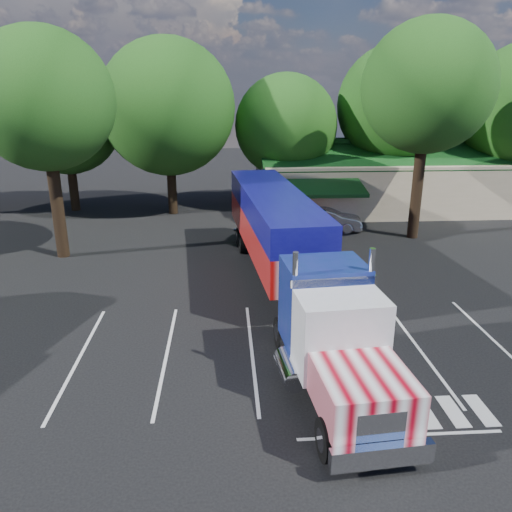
{
  "coord_description": "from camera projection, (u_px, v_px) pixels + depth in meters",
  "views": [
    {
      "loc": [
        -0.9,
        -22.62,
        9.52
      ],
      "look_at": [
        0.5,
        -0.6,
        2.0
      ],
      "focal_mm": 35.0,
      "sensor_mm": 36.0,
      "label": 1
    }
  ],
  "objects": [
    {
      "name": "ground",
      "position": [
        245.0,
        291.0,
        24.49
      ],
      "size": [
        120.0,
        120.0,
        0.0
      ],
      "primitive_type": "plane",
      "color": "black",
      "rests_on": "ground"
    },
    {
      "name": "event_hall",
      "position": [
        401.0,
        179.0,
        41.43
      ],
      "size": [
        24.2,
        14.12,
        5.55
      ],
      "color": "#C9B395",
      "rests_on": "ground"
    },
    {
      "name": "tree_row_b",
      "position": [
        65.0,
        119.0,
        38.23
      ],
      "size": [
        8.4,
        8.4,
        11.35
      ],
      "color": "black",
      "rests_on": "ground"
    },
    {
      "name": "tree_row_c",
      "position": [
        168.0,
        107.0,
        36.9
      ],
      "size": [
        10.0,
        10.0,
        13.05
      ],
      "color": "black",
      "rests_on": "ground"
    },
    {
      "name": "tree_row_d",
      "position": [
        286.0,
        126.0,
        39.14
      ],
      "size": [
        8.0,
        8.0,
        10.6
      ],
      "color": "black",
      "rests_on": "ground"
    },
    {
      "name": "tree_row_e",
      "position": [
        398.0,
        105.0,
        39.67
      ],
      "size": [
        9.6,
        9.6,
        12.9
      ],
      "color": "black",
      "rests_on": "ground"
    },
    {
      "name": "tree_near_left",
      "position": [
        44.0,
        100.0,
        26.69
      ],
      "size": [
        7.6,
        7.6,
        12.65
      ],
      "color": "black",
      "rests_on": "ground"
    },
    {
      "name": "tree_near_right",
      "position": [
        428.0,
        87.0,
        30.16
      ],
      "size": [
        8.0,
        8.0,
        13.5
      ],
      "color": "black",
      "rests_on": "ground"
    },
    {
      "name": "semi_truck",
      "position": [
        284.0,
        242.0,
        23.24
      ],
      "size": [
        4.89,
        22.42,
        4.66
      ],
      "rotation": [
        0.0,
        0.0,
        0.09
      ],
      "color": "black",
      "rests_on": "ground"
    },
    {
      "name": "woman",
      "position": [
        294.0,
        333.0,
        18.68
      ],
      "size": [
        0.59,
        0.66,
        1.51
      ],
      "primitive_type": "imported",
      "rotation": [
        0.0,
        0.0,
        2.11
      ],
      "color": "black",
      "rests_on": "ground"
    },
    {
      "name": "bicycle",
      "position": [
        311.0,
        259.0,
        27.61
      ],
      "size": [
        1.5,
        1.7,
        0.89
      ],
      "primitive_type": "imported",
      "rotation": [
        0.0,
        0.0,
        0.66
      ],
      "color": "black",
      "rests_on": "ground"
    },
    {
      "name": "silver_sedan",
      "position": [
        327.0,
        219.0,
        34.52
      ],
      "size": [
        5.01,
        2.52,
        1.58
      ],
      "primitive_type": "imported",
      "rotation": [
        0.0,
        0.0,
        1.39
      ],
      "color": "#A4A7AC",
      "rests_on": "ground"
    }
  ]
}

